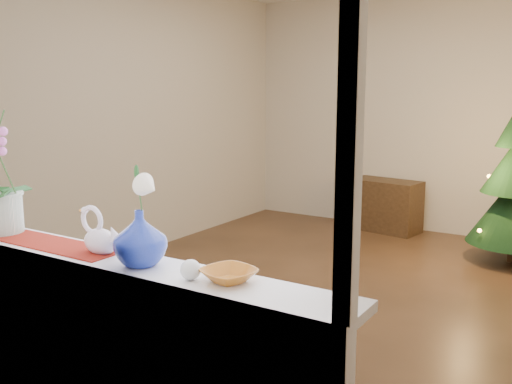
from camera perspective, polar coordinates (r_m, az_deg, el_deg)
ground at (r=4.64m, az=8.62°, el=-10.28°), size 5.00×5.00×0.00m
wall_back at (r=6.72m, az=17.70°, el=7.48°), size 4.50×0.10×2.70m
wall_front at (r=2.30m, az=-16.68°, el=3.15°), size 4.50×0.10×2.70m
wall_left at (r=5.64m, az=-12.54°, el=7.28°), size 0.10×5.00×2.70m
window_apron at (r=2.59m, az=-14.91°, el=-17.14°), size 2.20×0.08×0.88m
windowsill at (r=2.47m, az=-13.86°, el=-6.90°), size 2.20×0.26×0.04m
window_frame at (r=2.30m, az=-16.56°, el=11.91°), size 2.22×0.06×1.60m
runner at (r=2.75m, az=-19.40°, el=-4.97°), size 0.70×0.20×0.01m
swan at (r=2.53m, az=-15.32°, el=-3.85°), size 0.25×0.15×0.19m
blue_vase at (r=2.32m, az=-11.54°, el=-4.12°), size 0.25×0.25×0.26m
lily at (r=2.28m, az=-11.74°, el=1.42°), size 0.14×0.08×0.19m
paperweight at (r=2.14m, az=-6.56°, el=-7.73°), size 0.08×0.08×0.08m
amber_dish at (r=2.12m, az=-2.75°, el=-8.38°), size 0.20×0.20×0.04m
side_table at (r=6.75m, az=12.75°, el=-1.31°), size 0.84×0.50×0.59m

